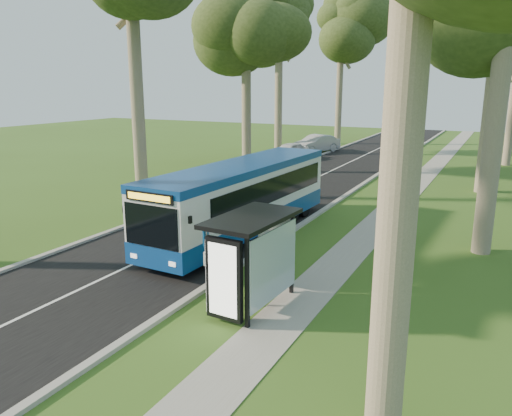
% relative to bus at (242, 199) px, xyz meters
% --- Properties ---
extents(ground, '(120.00, 120.00, 0.00)m').
position_rel_bus_xyz_m(ground, '(1.75, -3.91, -1.59)').
color(ground, '#38591C').
rests_on(ground, ground).
extents(road, '(7.00, 100.00, 0.02)m').
position_rel_bus_xyz_m(road, '(-1.75, 6.09, -1.58)').
color(road, black).
rests_on(road, ground).
extents(kerb_east, '(0.25, 100.00, 0.12)m').
position_rel_bus_xyz_m(kerb_east, '(1.75, 6.09, -1.53)').
color(kerb_east, '#9E9B93').
rests_on(kerb_east, ground).
extents(kerb_west, '(0.25, 100.00, 0.12)m').
position_rel_bus_xyz_m(kerb_west, '(-5.25, 6.09, -1.53)').
color(kerb_west, '#9E9B93').
rests_on(kerb_west, ground).
extents(centre_line, '(0.12, 100.00, 0.00)m').
position_rel_bus_xyz_m(centre_line, '(-1.75, 6.09, -1.56)').
color(centre_line, white).
rests_on(centre_line, road).
extents(footpath, '(1.50, 100.00, 0.02)m').
position_rel_bus_xyz_m(footpath, '(4.75, 6.09, -1.58)').
color(footpath, gray).
rests_on(footpath, ground).
extents(bus, '(2.90, 11.65, 3.06)m').
position_rel_bus_xyz_m(bus, '(0.00, 0.00, 0.00)').
color(bus, silver).
rests_on(bus, ground).
extents(bus_stop_sign, '(0.11, 0.35, 2.52)m').
position_rel_bus_xyz_m(bus_stop_sign, '(2.41, -6.62, -0.02)').
color(bus_stop_sign, gray).
rests_on(bus_stop_sign, ground).
extents(bus_shelter, '(1.87, 3.21, 2.68)m').
position_rel_bus_xyz_m(bus_shelter, '(3.71, -6.44, 0.30)').
color(bus_shelter, black).
rests_on(bus_shelter, ground).
extents(litter_bin, '(0.59, 0.59, 1.03)m').
position_rel_bus_xyz_m(litter_bin, '(2.62, -3.72, -1.07)').
color(litter_bin, black).
rests_on(litter_bin, ground).
extents(car_white, '(2.61, 4.58, 1.47)m').
position_rel_bus_xyz_m(car_white, '(-6.77, 20.88, -0.85)').
color(car_white, silver).
rests_on(car_white, ground).
extents(car_silver, '(3.55, 5.28, 1.64)m').
position_rel_bus_xyz_m(car_silver, '(-6.34, 26.35, -0.76)').
color(car_silver, '#A7AAAF').
rests_on(car_silver, ground).
extents(tree_west_c, '(5.20, 5.20, 14.65)m').
position_rel_bus_xyz_m(tree_west_c, '(-7.25, 14.09, 9.27)').
color(tree_west_c, '#7A6B56').
rests_on(tree_west_c, ground).
extents(tree_west_d, '(5.20, 5.20, 15.60)m').
position_rel_bus_xyz_m(tree_west_d, '(-9.25, 24.09, 9.96)').
color(tree_west_d, '#7A6B56').
rests_on(tree_west_d, ground).
extents(tree_west_e, '(5.20, 5.20, 15.07)m').
position_rel_bus_xyz_m(tree_west_e, '(-6.75, 34.09, 9.58)').
color(tree_west_e, '#7A6B56').
rests_on(tree_west_e, ground).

